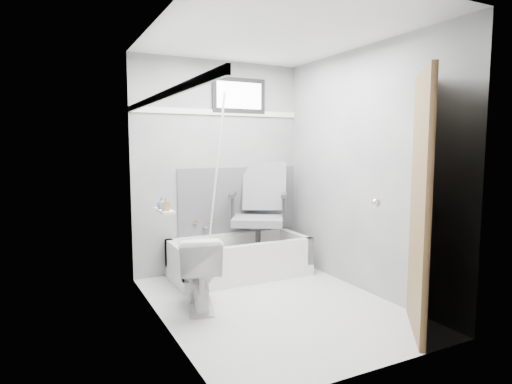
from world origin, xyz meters
TOP-DOWN VIEW (x-y plane):
  - floor at (0.00, 0.00)m, footprint 2.60×2.60m
  - ceiling at (0.00, 0.00)m, footprint 2.60×2.60m
  - wall_back at (0.00, 1.30)m, footprint 2.00×0.02m
  - wall_front at (0.00, -1.30)m, footprint 2.00×0.02m
  - wall_left at (-1.00, 0.00)m, footprint 0.02×2.60m
  - wall_right at (1.00, 0.00)m, footprint 0.02×2.60m
  - bathtub at (0.09, 0.93)m, footprint 1.50×0.70m
  - office_chair at (0.33, 0.95)m, footprint 0.90×0.90m
  - toilet at (-0.62, 0.24)m, footprint 0.54×0.74m
  - door at (0.98, -1.28)m, footprint 0.78×0.78m
  - window at (0.25, 1.29)m, footprint 0.66×0.04m
  - backerboard at (0.25, 1.29)m, footprint 1.50×0.02m
  - trim_back at (0.00, 1.29)m, footprint 2.00×0.02m
  - trim_left at (-0.99, 0.00)m, footprint 0.02×2.60m
  - pole at (-0.14, 1.06)m, footprint 0.02×0.59m
  - shelf at (-0.93, 0.21)m, footprint 0.10×0.32m
  - soap_bottle_a at (-0.94, 0.13)m, footprint 0.06×0.06m
  - soap_bottle_b at (-0.94, 0.27)m, footprint 0.11×0.11m
  - faucet at (-0.20, 1.27)m, footprint 0.26×0.10m

SIDE VIEW (x-z plane):
  - floor at x=0.00m, z-range 0.00..0.00m
  - bathtub at x=0.09m, z-range 0.00..0.42m
  - toilet at x=-0.62m, z-range 0.00..0.66m
  - faucet at x=-0.20m, z-range 0.47..0.63m
  - office_chair at x=0.33m, z-range 0.12..1.26m
  - backerboard at x=0.25m, z-range 0.41..1.19m
  - shelf at x=-0.93m, z-range 0.89..0.91m
  - soap_bottle_b at x=-0.94m, z-range 0.91..1.01m
  - soap_bottle_a at x=-0.94m, z-range 0.91..1.02m
  - door at x=0.98m, z-range 0.00..2.00m
  - pole at x=-0.14m, z-range 0.11..1.99m
  - wall_back at x=0.00m, z-range 0.00..2.40m
  - wall_front at x=0.00m, z-range 0.00..2.40m
  - wall_left at x=-1.00m, z-range 0.00..2.40m
  - wall_right at x=1.00m, z-range 0.00..2.40m
  - trim_back at x=0.00m, z-range 1.79..1.85m
  - trim_left at x=-0.99m, z-range 1.79..1.85m
  - window at x=0.25m, z-range 1.82..2.22m
  - ceiling at x=0.00m, z-range 2.40..2.40m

